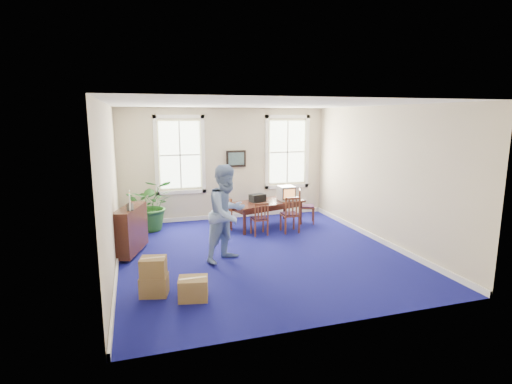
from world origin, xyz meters
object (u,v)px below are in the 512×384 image
object	(u,v)px
crt_tv	(286,193)
chair_near_left	(259,218)
man	(227,213)
potted_plant	(152,205)
cardboard_boxes	(164,272)
credenza	(131,232)
conference_table	(266,214)

from	to	relation	value
crt_tv	chair_near_left	size ratio (longest dim) A/B	0.54
man	potted_plant	xyz separation A→B (m)	(-1.38, 2.78, -0.32)
cardboard_boxes	man	bearing A→B (deg)	40.31
chair_near_left	man	bearing A→B (deg)	50.54
credenza	cardboard_boxes	distance (m)	2.24
crt_tv	man	distance (m)	3.17
crt_tv	potted_plant	bearing A→B (deg)	169.31
man	credenza	distance (m)	2.21
man	conference_table	bearing A→B (deg)	20.72
man	cardboard_boxes	bearing A→B (deg)	-173.41
man	cardboard_boxes	world-z (taller)	man
conference_table	cardboard_boxes	distance (m)	4.53
credenza	cardboard_boxes	xyz separation A→B (m)	(0.53, -2.17, -0.15)
credenza	cardboard_boxes	world-z (taller)	credenza
credenza	conference_table	bearing A→B (deg)	38.78
man	potted_plant	size ratio (longest dim) A/B	1.47
conference_table	cardboard_boxes	size ratio (longest dim) A/B	1.68
potted_plant	crt_tv	bearing A→B (deg)	-7.97
conference_table	potted_plant	distance (m)	3.04
conference_table	chair_near_left	bearing A→B (deg)	-137.29
conference_table	chair_near_left	distance (m)	0.81
crt_tv	chair_near_left	bearing A→B (deg)	-146.69
chair_near_left	man	xyz separation A→B (m)	(-1.18, -1.54, 0.58)
potted_plant	cardboard_boxes	size ratio (longest dim) A/B	1.13
conference_table	credenza	size ratio (longest dim) A/B	1.63
chair_near_left	man	distance (m)	2.03
crt_tv	man	world-z (taller)	man
conference_table	credenza	world-z (taller)	credenza
man	cardboard_boxes	xyz separation A→B (m)	(-1.39, -1.17, -0.66)
conference_table	crt_tv	bearing A→B (deg)	-11.93
conference_table	crt_tv	world-z (taller)	crt_tv
credenza	potted_plant	bearing A→B (deg)	92.66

